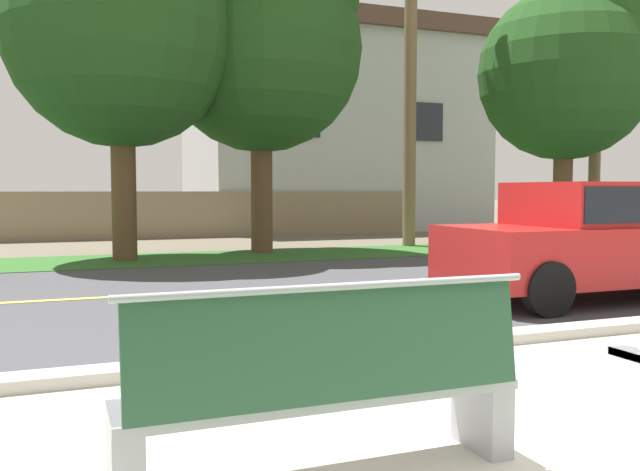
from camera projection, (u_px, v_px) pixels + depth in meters
ground_plane at (236, 277)px, 11.19m from camera, size 140.00×140.00×0.00m
sidewalk_pavement at (543, 425)px, 4.12m from camera, size 44.00×3.60×0.01m
curb_edge at (395, 348)px, 5.93m from camera, size 44.00×0.30×0.11m
street_asphalt at (262, 289)px, 9.80m from camera, size 52.00×8.00×0.01m
road_centre_line at (262, 289)px, 9.80m from camera, size 48.00×0.14×0.01m
far_verge_grass at (198, 258)px, 14.26m from camera, size 48.00×2.80×0.02m
bench_left at (327, 390)px, 3.30m from camera, size 2.04×0.48×1.01m
car_red_far at (604, 234)px, 8.96m from camera, size 4.30×1.86×1.54m
shade_tree_far_left at (128, 16)px, 13.45m from camera, size 4.57×4.57×7.55m
shade_tree_left at (268, 35)px, 15.17m from camera, size 4.58×4.58×7.56m
shade_tree_centre at (572, 61)px, 17.29m from camera, size 4.42×4.42×7.29m
garden_wall at (211, 214)px, 20.67m from camera, size 13.00×0.36×1.40m
house_across_street at (332, 128)px, 25.35m from camera, size 10.91×6.91×7.46m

